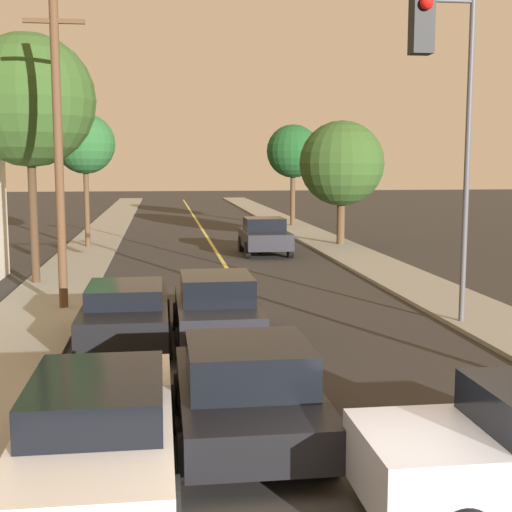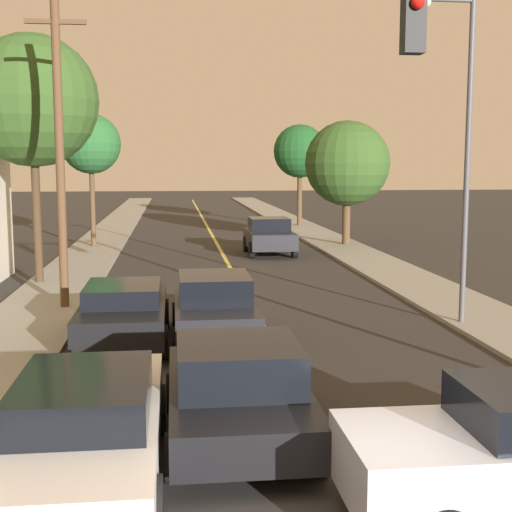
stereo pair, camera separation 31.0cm
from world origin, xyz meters
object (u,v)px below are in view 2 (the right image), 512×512
object	(u,v)px
tree_left_near	(32,101)
tree_right_far	(300,152)
car_outer_lane_front	(86,425)
tree_left_far	(91,144)
car_near_lane_front	(238,390)
car_far_oncoming	(269,236)
streetlamp_right	(457,121)
tree_right_near	(347,164)
utility_pole_left	(60,150)
car_near_lane_second	(214,308)
car_outer_lane_second	(124,311)

from	to	relation	value
tree_left_near	tree_right_far	size ratio (longest dim) A/B	1.27
car_outer_lane_front	tree_left_far	xyz separation A→B (m)	(-2.69, 25.91, 4.18)
car_near_lane_front	car_outer_lane_front	distance (m)	2.35
car_outer_lane_front	tree_left_far	distance (m)	26.39
tree_left_far	tree_right_far	size ratio (longest dim) A/B	0.98
car_far_oncoming	streetlamp_right	distance (m)	15.46
tree_right_far	tree_right_near	bearing A→B (deg)	-87.85
car_far_oncoming	tree_left_far	bearing A→B (deg)	-22.27
car_near_lane_front	tree_right_far	xyz separation A→B (m)	(7.16, 34.96, 4.05)
tree_left_near	tree_left_far	xyz separation A→B (m)	(0.68, 10.46, -1.12)
car_near_lane_front	tree_right_far	bearing A→B (deg)	78.43
tree_right_far	car_outer_lane_front	bearing A→B (deg)	-104.27
utility_pole_left	tree_right_near	distance (m)	18.31
car_near_lane_front	car_far_oncoming	world-z (taller)	car_far_oncoming
car_far_oncoming	tree_right_near	size ratio (longest dim) A/B	0.66
tree_right_far	utility_pole_left	bearing A→B (deg)	-113.86
car_near_lane_second	tree_right_far	bearing A→B (deg)	76.15
car_near_lane_second	tree_right_far	distance (m)	30.18
car_near_lane_second	utility_pole_left	distance (m)	6.66
car_outer_lane_front	utility_pole_left	xyz separation A→B (m)	(-1.89, 11.08, 3.64)
streetlamp_right	tree_left_near	size ratio (longest dim) A/B	0.98
car_near_lane_second	tree_right_far	xyz separation A→B (m)	(7.16, 29.04, 4.01)
streetlamp_right	utility_pole_left	distance (m)	10.39
car_near_lane_front	tree_left_far	world-z (taller)	tree_left_far
utility_pole_left	tree_right_far	world-z (taller)	utility_pole_left
car_outer_lane_second	tree_left_far	xyz separation A→B (m)	(-2.69, 18.78, 4.20)
car_near_lane_second	tree_right_near	size ratio (longest dim) A/B	0.73
car_far_oncoming	utility_pole_left	xyz separation A→B (m)	(-7.30, -11.52, 3.57)
car_near_lane_second	car_far_oncoming	size ratio (longest dim) A/B	1.11
car_outer_lane_front	tree_left_far	bearing A→B (deg)	95.93
streetlamp_right	utility_pole_left	bearing A→B (deg)	162.51
car_near_lane_front	utility_pole_left	world-z (taller)	utility_pole_left
car_outer_lane_front	streetlamp_right	xyz separation A→B (m)	(8.00, 7.97, 4.31)
car_near_lane_second	car_far_oncoming	distance (m)	15.86
car_outer_lane_front	tree_left_near	xyz separation A→B (m)	(-3.37, 15.45, 5.30)
car_near_lane_front	utility_pole_left	distance (m)	11.25
car_outer_lane_front	car_outer_lane_second	distance (m)	7.13
car_outer_lane_front	tree_left_near	bearing A→B (deg)	102.29
streetlamp_right	tree_left_near	bearing A→B (deg)	146.62
car_near_lane_second	streetlamp_right	size ratio (longest dim) A/B	0.55
car_near_lane_second	car_outer_lane_front	size ratio (longest dim) A/B	0.85
car_near_lane_front	utility_pole_left	size ratio (longest dim) A/B	0.51
car_near_lane_second	car_outer_lane_second	xyz separation A→B (m)	(-2.03, 0.03, -0.04)
utility_pole_left	tree_right_far	xyz separation A→B (m)	(11.09, 25.06, 0.40)
car_far_oncoming	streetlamp_right	xyz separation A→B (m)	(2.59, -14.63, 4.25)
car_outer_lane_front	tree_right_far	bearing A→B (deg)	75.73
car_outer_lane_second	utility_pole_left	world-z (taller)	utility_pole_left
car_near_lane_second	tree_left_far	distance (m)	19.84
car_outer_lane_second	tree_right_near	distance (m)	20.84
tree_right_near	tree_right_far	distance (m)	10.84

